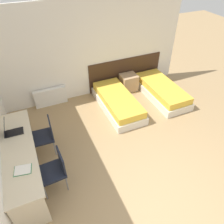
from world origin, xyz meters
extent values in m
plane|color=#9E7F56|center=(0.00, 0.00, 0.00)|extent=(20.00, 20.00, 0.00)
cube|color=white|center=(0.00, 3.89, 1.35)|extent=(5.82, 0.05, 2.70)
cube|color=#382316|center=(1.21, 3.85, 0.47)|extent=(2.39, 0.03, 0.93)
cube|color=beige|center=(0.49, 2.85, 0.11)|extent=(0.85, 1.93, 0.21)
cube|color=gold|center=(0.49, 2.85, 0.31)|extent=(0.77, 1.85, 0.19)
cube|color=beige|center=(1.93, 2.85, 0.11)|extent=(0.85, 1.93, 0.21)
cube|color=gold|center=(1.93, 2.85, 0.31)|extent=(0.77, 1.85, 0.19)
cube|color=tan|center=(1.21, 3.60, 0.25)|extent=(0.50, 0.43, 0.50)
cube|color=silver|center=(-1.17, 3.77, 0.26)|extent=(0.90, 0.12, 0.51)
cube|color=beige|center=(-2.12, 1.59, 0.75)|extent=(0.59, 2.29, 0.04)
cube|color=beige|center=(-2.12, 0.46, 0.37)|extent=(0.53, 0.04, 0.73)
cube|color=beige|center=(-2.12, 2.71, 0.37)|extent=(0.53, 0.04, 0.73)
cube|color=black|center=(-1.66, 2.07, 0.44)|extent=(0.49, 0.49, 0.05)
cube|color=black|center=(-1.44, 2.06, 0.65)|extent=(0.05, 0.42, 0.38)
cylinder|color=slate|center=(-1.87, 1.88, 0.21)|extent=(0.02, 0.02, 0.41)
cylinder|color=slate|center=(-1.85, 2.28, 0.21)|extent=(0.02, 0.02, 0.41)
cylinder|color=slate|center=(-1.47, 1.86, 0.21)|extent=(0.02, 0.02, 0.41)
cylinder|color=slate|center=(-1.45, 2.26, 0.21)|extent=(0.02, 0.02, 0.41)
cube|color=black|center=(-1.66, 1.10, 0.44)|extent=(0.49, 0.49, 0.05)
cube|color=black|center=(-1.44, 1.11, 0.65)|extent=(0.05, 0.42, 0.38)
cylinder|color=slate|center=(-1.85, 0.89, 0.21)|extent=(0.02, 0.02, 0.41)
cylinder|color=slate|center=(-1.87, 1.29, 0.21)|extent=(0.02, 0.02, 0.41)
cylinder|color=slate|center=(-1.45, 0.91, 0.21)|extent=(0.02, 0.02, 0.41)
cylinder|color=slate|center=(-1.47, 1.31, 0.21)|extent=(0.02, 0.02, 0.41)
cube|color=black|center=(-2.14, 2.06, 0.78)|extent=(0.36, 0.22, 0.02)
cube|color=black|center=(-2.27, 2.07, 0.95)|extent=(0.11, 0.21, 0.34)
cube|color=#236B3D|center=(-2.08, 1.07, 0.77)|extent=(0.31, 0.26, 0.01)
cube|color=white|center=(-2.08, 1.07, 0.78)|extent=(0.29, 0.25, 0.01)
camera|label=1|loc=(-1.61, -1.54, 3.80)|focal=35.00mm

